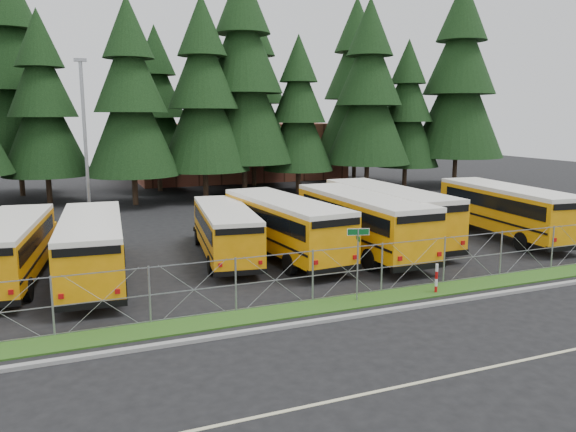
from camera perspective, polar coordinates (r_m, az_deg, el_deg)
The scene contains 28 objects.
ground at distance 24.10m, azimuth 10.21°, elevation -6.65°, with size 120.00×120.00×0.00m, color black.
curb at distance 21.66m, azimuth 14.66°, elevation -8.60°, with size 50.00×0.25×0.12m, color gray.
grass_verge at distance 22.74m, azimuth 12.53°, elevation -7.68°, with size 50.00×1.40×0.06m, color #1F4B15.
road_lane_line at distance 18.29m, azimuth 24.12°, elevation -12.93°, with size 50.00×0.12×0.01m, color beige.
chainlink_fence at distance 23.02m, azimuth 11.63°, elevation -4.91°, with size 44.00×0.10×2.00m, color #94979C, non-canonical shape.
brick_building at distance 62.32m, azimuth -5.03°, elevation 6.56°, with size 22.00×10.00×6.00m, color brown.
bus_0 at distance 26.22m, azimuth -26.23°, elevation -3.16°, with size 2.41×10.20×2.67m, color orange, non-canonical shape.
bus_1 at distance 24.93m, azimuth -19.25°, elevation -3.20°, with size 2.50×10.58×2.77m, color orange, non-canonical shape.
bus_3 at distance 27.53m, azimuth -6.45°, elevation -1.67°, with size 2.31×9.79×2.57m, color orange, non-canonical shape.
bus_4 at distance 27.71m, azimuth -0.72°, elevation -1.16°, with size 2.63×11.13×2.92m, color orange, non-canonical shape.
bus_5 at distance 28.69m, azimuth 7.09°, elevation -0.72°, with size 2.74×11.60×3.04m, color orange, non-canonical shape.
bus_6 at distance 31.10m, azimuth 9.70°, elevation 0.09°, with size 2.77×11.73×3.07m, color orange, non-canonical shape.
bus_east at distance 34.29m, azimuth 20.90°, elevation 0.42°, with size 2.68×11.36×2.98m, color orange, non-canonical shape.
street_sign at distance 20.98m, azimuth 7.11°, elevation -3.34°, with size 0.81×0.54×2.81m.
striped_bollard at distance 22.87m, azimuth 14.84°, elevation -6.18°, with size 0.11×0.11×1.20m, color #B20C0C.
light_standard at distance 35.42m, azimuth -19.91°, elevation 7.31°, with size 0.70×0.35×10.14m.
conifer_2 at distance 48.36m, azimuth -23.64°, elevation 10.05°, with size 6.78×6.78×14.99m, color black, non-canonical shape.
conifer_3 at distance 45.09m, azimuth -15.68°, elevation 11.07°, with size 7.14×7.14×15.78m, color black, non-canonical shape.
conifer_4 at distance 46.93m, azimuth -8.58°, elevation 11.68°, with size 7.43×7.43×16.44m, color black, non-canonical shape.
conifer_5 at distance 49.47m, azimuth -4.56°, elevation 13.40°, with size 8.78×8.78×19.41m, color black, non-canonical shape.
conifer_6 at distance 50.50m, azimuth 1.07°, elevation 10.23°, with size 6.28×6.28×13.89m, color black, non-canonical shape.
conifer_7 at distance 52.32m, azimuth 8.19°, elevation 11.96°, with size 7.79×7.79×17.23m, color black, non-canonical shape.
conifer_8 at distance 55.45m, azimuth 11.98°, elevation 10.06°, with size 6.32×6.32×13.97m, color black, non-canonical shape.
conifer_9 at distance 57.87m, azimuth 17.00°, elevation 12.67°, with size 8.90×8.90×19.69m, color black, non-canonical shape.
conifer_10 at distance 53.87m, azimuth -26.14°, elevation 12.36°, with size 8.95×8.95×19.79m, color black, non-canonical shape.
conifer_11 at distance 52.89m, azimuth -13.18°, elevation 10.49°, with size 6.71×6.71×14.85m, color black, non-canonical shape.
conifer_12 at distance 55.90m, azimuth -3.56°, elevation 12.21°, with size 8.04×8.04×17.79m, color black, non-canonical shape.
conifer_13 at distance 60.75m, azimuth 6.89°, elevation 12.55°, with size 8.57×8.57×18.96m, color black, non-canonical shape.
Camera 1 is at (-12.56, -19.37, 6.92)m, focal length 35.00 mm.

